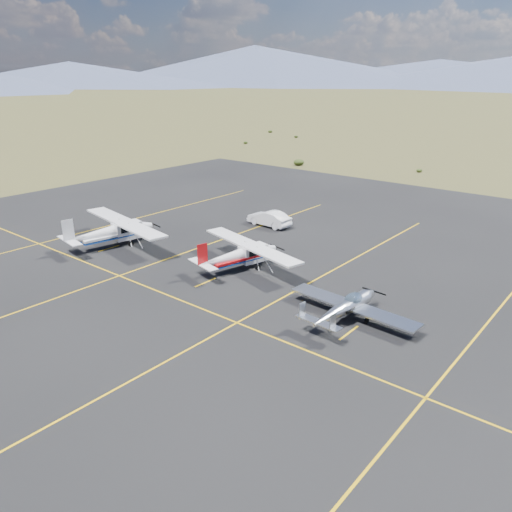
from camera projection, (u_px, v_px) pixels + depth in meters
ground at (324, 298)px, 31.46m from camera, size 1600.00×1600.00×0.00m
apron at (240, 272)px, 35.63m from camera, size 72.00×72.00×0.02m
aircraft_low_wing at (347, 307)px, 28.33m from camera, size 5.88×8.19×1.78m
aircraft_cessna at (240, 254)px, 35.71m from camera, size 6.50×10.04×2.54m
aircraft_plain at (112, 231)px, 40.48m from camera, size 6.97×11.39×2.87m
sedan at (269, 218)px, 46.09m from camera, size 1.71×4.39×1.42m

